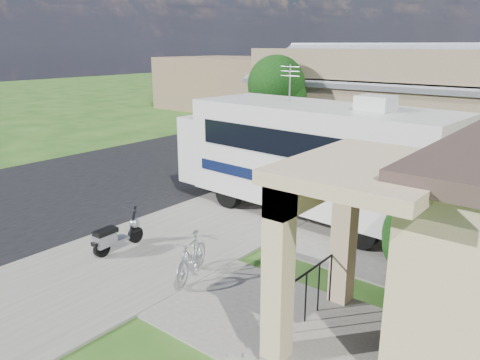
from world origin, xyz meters
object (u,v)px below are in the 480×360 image
Objects in this scene: motorhome at (309,154)px; pickup_truck at (284,127)px; shrub at (444,235)px; garden_hose at (328,310)px; bicycle at (191,259)px; van at (338,112)px; scooter at (115,236)px.

motorhome reaches higher than pickup_truck.
shrub reaches higher than pickup_truck.
garden_hose is at bearing -51.51° from motorhome.
bicycle is 14.94m from pickup_truck.
bicycle is 0.30× the size of van.
garden_hose is (2.99, 0.65, -0.41)m from bicycle.
van is (-4.94, 21.08, 0.34)m from scooter.
shrub is 1.89× the size of scooter.
shrub is 0.52× the size of van.
garden_hose is (5.40, 0.85, -0.37)m from scooter.
garden_hose is at bearing -9.55° from bicycle.
motorhome is at bearing 70.03° from bicycle.
motorhome is 17.36m from van.
garden_hose is at bearing 132.82° from pickup_truck.
pickup_truck is at bearing 104.20° from scooter.
motorhome is 1.37× the size of pickup_truck.
shrub is at bearing 17.75° from scooter.
scooter is at bearing -109.71° from motorhome.
bicycle is at bearing -167.72° from garden_hose.
motorhome is at bearing 149.21° from shrub.
motorhome is at bearing -57.18° from van.
pickup_truck is at bearing 134.79° from shrub.
motorhome reaches higher than van.
scooter reaches higher than bicycle.
motorhome reaches higher than garden_hose.
garden_hose is (-1.48, -1.70, -1.38)m from shrub.
pickup_truck reaches higher than scooter.
shrub is 1.76× the size of bicycle.
van is (-11.83, 18.52, -0.67)m from shrub.
garden_hose is at bearing 6.38° from scooter.
pickup_truck is at bearing 130.63° from motorhome.
van is 15.34× the size of garden_hose.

